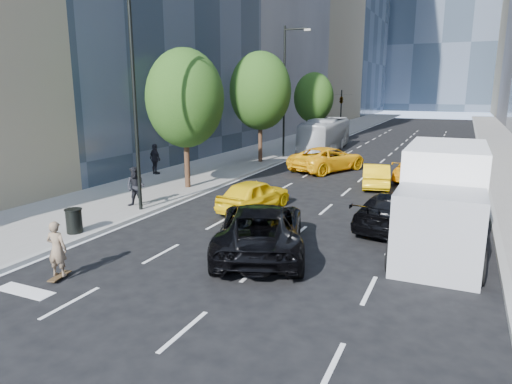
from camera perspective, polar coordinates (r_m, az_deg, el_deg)
The scene contains 21 objects.
ground at distance 14.72m, azimuth -3.71°, elevation -9.10°, with size 160.00×160.00×0.00m, color black.
sidewalk_left at distance 45.11m, azimuth 4.10°, elevation 5.86°, with size 6.00×120.00×0.15m, color slate.
sidewalk_right at distance 42.52m, azimuth 28.93°, elevation 3.88°, with size 4.00×120.00×0.15m, color slate.
lamp_near at distance 20.51m, azimuth -14.67°, elevation 13.31°, with size 2.13×0.22×10.00m.
lamp_far at distance 36.36m, azimuth 3.82°, elevation 13.27°, with size 2.13×0.22×10.00m.
tree_near at distance 25.09m, azimuth -8.88°, elevation 11.47°, with size 4.20×4.20×7.46m.
tree_mid at distance 33.91m, azimuth 0.56°, elevation 12.50°, with size 4.50×4.50×7.99m.
tree_far at distance 46.11m, azimuth 7.22°, elevation 11.62°, with size 3.90×3.90×6.92m.
traffic_signal at distance 53.61m, azimuth 10.63°, elevation 11.23°, with size 2.48×0.53×5.20m.
skateboarder at distance 14.56m, azimuth -23.59°, elevation -6.95°, with size 0.61×0.40×1.66m, color brown.
black_sedan_lincoln at distance 15.55m, azimuth 0.58°, elevation -4.55°, with size 2.81×6.10×1.70m, color black.
black_sedan_mercedes at distance 19.03m, azimuth 16.69°, elevation -2.28°, with size 2.00×4.91×1.42m, color black.
taxi_a at distance 20.92m, azimuth -0.24°, elevation -0.36°, with size 1.71×4.26×1.45m, color yellow.
taxi_b at distance 26.81m, azimuth 14.74°, elevation 2.04°, with size 1.43×4.11×1.36m, color yellow.
taxi_c at distance 31.48m, azimuth 8.96°, elevation 4.10°, with size 2.71×5.88×1.63m, color #FFB40D.
taxi_d at distance 29.33m, azimuth 19.57°, elevation 2.72°, with size 2.05×5.04×1.46m, color #FFA90D.
city_bus at distance 41.81m, azimuth 8.63°, elevation 7.08°, with size 2.41×10.31×2.87m, color silver.
box_truck at distance 17.29m, azimuth 22.31°, elevation -0.53°, with size 2.70×7.35×3.51m.
pedestrian_a at distance 21.63m, azimuth -14.81°, elevation 0.62°, with size 0.90×0.70×1.86m, color black.
pedestrian_b at distance 29.74m, azimuth -12.49°, elevation 4.04°, with size 1.13×0.47×1.94m, color black.
trash_can at distance 18.55m, azimuth -21.79°, elevation -3.43°, with size 0.59×0.59×0.89m, color black.
Camera 1 is at (6.47, -12.03, 5.48)m, focal length 32.00 mm.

